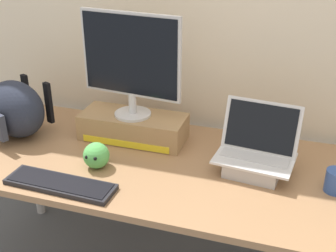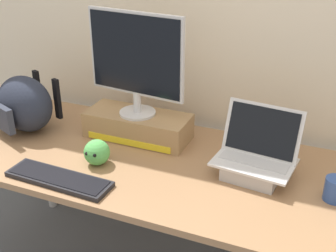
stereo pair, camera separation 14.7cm
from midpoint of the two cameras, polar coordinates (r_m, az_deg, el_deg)
name	(u,v)px [view 2 (the right image)]	position (r m, az deg, el deg)	size (l,w,h in m)	color
back_wall	(209,9)	(2.17, 7.33, 14.79)	(7.00, 0.10, 2.60)	beige
desk	(168,175)	(1.96, 2.16, -6.38)	(2.03, 0.80, 0.73)	#99704C
toner_box_yellow	(138,126)	(2.11, -1.94, 0.03)	(0.50, 0.21, 0.12)	#9E7A51
desktop_monitor	(136,61)	(1.99, -2.10, 8.44)	(0.48, 0.17, 0.48)	silver
open_laptop	(255,162)	(1.86, 13.43, -4.67)	(0.34, 0.26, 0.28)	#ADADB2
external_keyboard	(59,179)	(1.83, -11.76, -6.76)	(0.46, 0.14, 0.02)	black
messenger_backpack	(25,104)	(2.25, -16.36, 2.72)	(0.39, 0.34, 0.28)	#232838
coffee_mug	(336,189)	(1.81, 23.19, -7.63)	(0.13, 0.08, 0.09)	#2D4C93
plush_toy	(97,152)	(1.91, -7.05, -3.45)	(0.11, 0.11, 0.11)	#56B256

